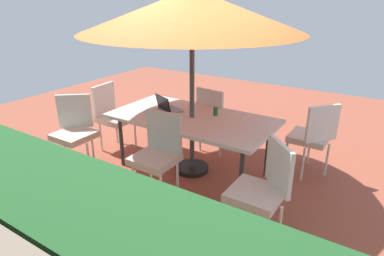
# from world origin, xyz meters

# --- Properties ---
(ground_plane) EXTENTS (10.00, 10.00, 0.02)m
(ground_plane) POSITION_xyz_m (0.00, 0.00, -0.01)
(ground_plane) COLOR #9E4C38
(hedge_row) EXTENTS (6.30, 0.69, 1.18)m
(hedge_row) POSITION_xyz_m (0.00, 2.35, 0.59)
(hedge_row) COLOR #235628
(hedge_row) RESTS_ON ground_plane
(dining_table) EXTENTS (2.06, 1.07, 0.76)m
(dining_table) POSITION_xyz_m (0.00, 0.00, 0.71)
(dining_table) COLOR silver
(dining_table) RESTS_ON ground_plane
(patio_umbrella) EXTENTS (2.57, 2.57, 2.25)m
(patio_umbrella) POSITION_xyz_m (0.00, 0.00, 2.01)
(patio_umbrella) COLOR #4C4C4C
(patio_umbrella) RESTS_ON ground_plane
(chair_north) EXTENTS (0.47, 0.48, 0.98)m
(chair_north) POSITION_xyz_m (0.00, 0.70, 0.55)
(chair_north) COLOR beige
(chair_north) RESTS_ON ground_plane
(chair_southwest) EXTENTS (0.58, 0.58, 0.98)m
(chair_southwest) POSITION_xyz_m (-1.32, -0.74, 0.55)
(chair_southwest) COLOR beige
(chair_southwest) RESTS_ON ground_plane
(chair_northeast) EXTENTS (0.58, 0.59, 0.98)m
(chair_northeast) POSITION_xyz_m (1.34, 0.76, 0.55)
(chair_northeast) COLOR beige
(chair_northeast) RESTS_ON ground_plane
(chair_east) EXTENTS (0.48, 0.47, 0.98)m
(chair_east) POSITION_xyz_m (1.36, 0.04, 0.55)
(chair_east) COLOR beige
(chair_east) RESTS_ON ground_plane
(chair_northwest) EXTENTS (0.59, 0.59, 0.98)m
(chair_northwest) POSITION_xyz_m (-1.26, 0.77, 0.55)
(chair_northwest) COLOR beige
(chair_northwest) RESTS_ON ground_plane
(chair_south) EXTENTS (0.47, 0.48, 0.98)m
(chair_south) POSITION_xyz_m (0.04, -0.68, 0.55)
(chair_south) COLOR beige
(chair_south) RESTS_ON ground_plane
(laptop) EXTENTS (0.39, 0.35, 0.21)m
(laptop) POSITION_xyz_m (0.40, -0.03, 0.80)
(laptop) COLOR gray
(laptop) RESTS_ON dining_table
(cup) EXTENTS (0.06, 0.06, 0.10)m
(cup) POSITION_xyz_m (-0.22, -0.22, 0.81)
(cup) COLOR #286B33
(cup) RESTS_ON dining_table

